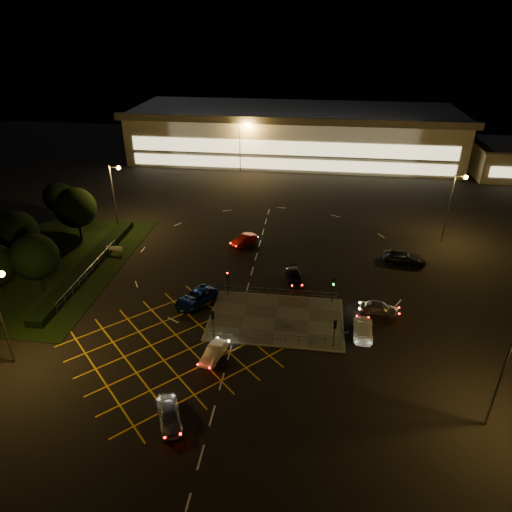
# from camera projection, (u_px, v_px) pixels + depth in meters

# --- Properties ---
(ground) EXTENTS (180.00, 180.00, 0.00)m
(ground) POSITION_uv_depth(u_px,v_px,m) (260.00, 307.00, 51.22)
(ground) COLOR black
(ground) RESTS_ON ground
(pedestrian_island) EXTENTS (14.00, 9.00, 0.12)m
(pedestrian_island) POSITION_uv_depth(u_px,v_px,m) (276.00, 319.00, 49.21)
(pedestrian_island) COLOR #4C4944
(pedestrian_island) RESTS_ON ground
(grass_verge) EXTENTS (18.00, 30.00, 0.08)m
(grass_verge) POSITION_uv_depth(u_px,v_px,m) (54.00, 266.00, 59.65)
(grass_verge) COLOR black
(grass_verge) RESTS_ON ground
(hedge) EXTENTS (2.00, 26.00, 1.00)m
(hedge) POSITION_uv_depth(u_px,v_px,m) (89.00, 265.00, 58.86)
(hedge) COLOR black
(hedge) RESTS_ON ground
(supermarket) EXTENTS (72.00, 26.50, 10.50)m
(supermarket) POSITION_uv_depth(u_px,v_px,m) (294.00, 133.00, 102.93)
(supermarket) COLOR beige
(supermarket) RESTS_ON ground
(streetlight_sw) EXTENTS (1.78, 0.56, 10.03)m
(streetlight_sw) POSITION_uv_depth(u_px,v_px,m) (1.00, 305.00, 40.10)
(streetlight_sw) COLOR slate
(streetlight_sw) RESTS_ON ground
(streetlight_se) EXTENTS (1.78, 0.56, 10.03)m
(streetlight_se) POSITION_uv_depth(u_px,v_px,m) (512.00, 362.00, 33.54)
(streetlight_se) COLOR slate
(streetlight_se) RESTS_ON ground
(streetlight_nw) EXTENTS (1.78, 0.56, 10.03)m
(streetlight_nw) POSITION_uv_depth(u_px,v_px,m) (115.00, 189.00, 66.58)
(streetlight_nw) COLOR slate
(streetlight_nw) RESTS_ON ground
(streetlight_ne) EXTENTS (1.78, 0.56, 10.03)m
(streetlight_ne) POSITION_uv_depth(u_px,v_px,m) (454.00, 199.00, 62.83)
(streetlight_ne) COLOR slate
(streetlight_ne) RESTS_ON ground
(streetlight_far_left) EXTENTS (1.78, 0.56, 10.03)m
(streetlight_far_left) POSITION_uv_depth(u_px,v_px,m) (242.00, 141.00, 91.22)
(streetlight_far_left) COLOR slate
(streetlight_far_left) RESTS_ON ground
(streetlight_far_right) EXTENTS (1.78, 0.56, 10.03)m
(streetlight_far_right) POSITION_uv_depth(u_px,v_px,m) (447.00, 145.00, 88.40)
(streetlight_far_right) COLOR slate
(streetlight_far_right) RESTS_ON ground
(signal_sw) EXTENTS (0.28, 0.30, 3.15)m
(signal_sw) POSITION_uv_depth(u_px,v_px,m) (213.00, 319.00, 45.32)
(signal_sw) COLOR black
(signal_sw) RESTS_ON pedestrian_island
(signal_se) EXTENTS (0.28, 0.30, 3.15)m
(signal_se) POSITION_uv_depth(u_px,v_px,m) (335.00, 328.00, 43.95)
(signal_se) COLOR black
(signal_se) RESTS_ON pedestrian_island
(signal_nw) EXTENTS (0.28, 0.30, 3.15)m
(signal_nw) POSITION_uv_depth(u_px,v_px,m) (228.00, 278.00, 52.31)
(signal_nw) COLOR black
(signal_nw) RESTS_ON pedestrian_island
(signal_ne) EXTENTS (0.28, 0.30, 3.15)m
(signal_ne) POSITION_uv_depth(u_px,v_px,m) (333.00, 285.00, 50.93)
(signal_ne) COLOR black
(signal_ne) RESTS_ON pedestrian_island
(tree_b) EXTENTS (5.40, 5.40, 7.35)m
(tree_b) POSITION_uv_depth(u_px,v_px,m) (16.00, 232.00, 57.95)
(tree_b) COLOR black
(tree_b) RESTS_ON ground
(tree_c) EXTENTS (5.76, 5.76, 7.84)m
(tree_c) POSITION_uv_depth(u_px,v_px,m) (76.00, 208.00, 64.34)
(tree_c) COLOR black
(tree_c) RESTS_ON ground
(tree_d) EXTENTS (4.68, 4.68, 6.37)m
(tree_d) POSITION_uv_depth(u_px,v_px,m) (59.00, 197.00, 70.72)
(tree_d) COLOR black
(tree_d) RESTS_ON ground
(tree_e) EXTENTS (5.40, 5.40, 7.35)m
(tree_e) POSITION_uv_depth(u_px,v_px,m) (34.00, 257.00, 52.01)
(tree_e) COLOR black
(tree_e) RESTS_ON ground
(car_near_silver) EXTENTS (3.43, 4.75, 1.50)m
(car_near_silver) POSITION_uv_depth(u_px,v_px,m) (169.00, 415.00, 36.55)
(car_near_silver) COLOR #B6B8BE
(car_near_silver) RESTS_ON ground
(car_queue_white) EXTENTS (2.21, 4.01, 1.25)m
(car_queue_white) POSITION_uv_depth(u_px,v_px,m) (214.00, 353.00, 43.43)
(car_queue_white) COLOR silver
(car_queue_white) RESTS_ON ground
(car_left_blue) EXTENTS (4.74, 5.90, 1.49)m
(car_left_blue) POSITION_uv_depth(u_px,v_px,m) (196.00, 298.00, 51.64)
(car_left_blue) COLOR #0C1F4B
(car_left_blue) RESTS_ON ground
(car_far_dkgrey) EXTENTS (2.63, 4.68, 1.28)m
(car_far_dkgrey) POSITION_uv_depth(u_px,v_px,m) (294.00, 277.00, 55.92)
(car_far_dkgrey) COLOR black
(car_far_dkgrey) RESTS_ON ground
(car_right_silver) EXTENTS (4.29, 2.13, 1.40)m
(car_right_silver) POSITION_uv_depth(u_px,v_px,m) (379.00, 308.00, 49.92)
(car_right_silver) COLOR #9FA2A6
(car_right_silver) RESTS_ON ground
(car_circ_red) EXTENTS (3.76, 4.26, 1.40)m
(car_circ_red) POSITION_uv_depth(u_px,v_px,m) (244.00, 240.00, 64.90)
(car_circ_red) COLOR maroon
(car_circ_red) RESTS_ON ground
(car_east_grey) EXTENTS (5.71, 3.01, 1.53)m
(car_east_grey) POSITION_uv_depth(u_px,v_px,m) (405.00, 258.00, 60.07)
(car_east_grey) COLOR black
(car_east_grey) RESTS_ON ground
(car_approach_white) EXTENTS (2.26, 4.96, 1.41)m
(car_approach_white) POSITION_uv_depth(u_px,v_px,m) (363.00, 329.00, 46.63)
(car_approach_white) COLOR silver
(car_approach_white) RESTS_ON ground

